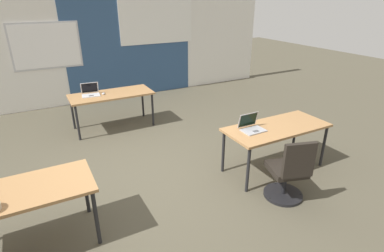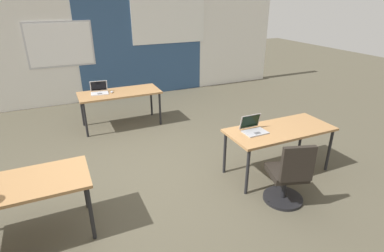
{
  "view_description": "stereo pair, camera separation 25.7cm",
  "coord_description": "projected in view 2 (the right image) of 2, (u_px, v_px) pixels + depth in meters",
  "views": [
    {
      "loc": [
        -1.34,
        -3.65,
        2.53
      ],
      "look_at": [
        0.45,
        -0.34,
        0.9
      ],
      "focal_mm": 28.48,
      "sensor_mm": 36.0,
      "label": 1
    },
    {
      "loc": [
        -1.11,
        -3.77,
        2.53
      ],
      "look_at": [
        0.45,
        -0.34,
        0.9
      ],
      "focal_mm": 28.48,
      "sensor_mm": 36.0,
      "label": 2
    }
  ],
  "objects": [
    {
      "name": "mouse_far_left",
      "position": [
        112.0,
        92.0,
        6.07
      ],
      "size": [
        0.09,
        0.11,
        0.03
      ],
      "color": "#B2B2B7",
      "rests_on": "desk_far_center"
    },
    {
      "name": "ground_plane",
      "position": [
        155.0,
        177.0,
        4.57
      ],
      "size": [
        24.0,
        24.0,
        0.0
      ],
      "color": "#4C4738"
    },
    {
      "name": "back_wall_assembly",
      "position": [
        101.0,
        43.0,
        7.53
      ],
      "size": [
        10.0,
        0.27,
        2.8
      ],
      "color": "silver",
      "rests_on": "ground"
    },
    {
      "name": "chair_near_right_inner",
      "position": [
        288.0,
        178.0,
        3.87
      ],
      "size": [
        0.55,
        0.6,
        0.92
      ],
      "rotation": [
        0.0,
        0.0,
        2.84
      ],
      "color": "black",
      "rests_on": "ground"
    },
    {
      "name": "laptop_near_right_inner",
      "position": [
        253.0,
        128.0,
        4.34
      ],
      "size": [
        0.33,
        0.29,
        0.23
      ],
      "rotation": [
        0.0,
        0.0,
        0.01
      ],
      "color": "#9E9EA3",
      "rests_on": "desk_near_right"
    },
    {
      "name": "desk_near_right",
      "position": [
        280.0,
        132.0,
        4.47
      ],
      "size": [
        1.6,
        0.7,
        0.72
      ],
      "color": "#A37547",
      "rests_on": "ground"
    },
    {
      "name": "laptop_far_left",
      "position": [
        99.0,
        91.0,
        6.03
      ],
      "size": [
        0.36,
        0.32,
        0.23
      ],
      "rotation": [
        0.0,
        0.0,
        -0.11
      ],
      "color": "silver",
      "rests_on": "desk_far_center"
    },
    {
      "name": "desk_far_center",
      "position": [
        120.0,
        95.0,
        6.15
      ],
      "size": [
        1.6,
        0.7,
        0.72
      ],
      "color": "#A37547",
      "rests_on": "ground"
    },
    {
      "name": "desk_near_left",
      "position": [
        9.0,
        191.0,
        3.14
      ],
      "size": [
        1.6,
        0.7,
        0.72
      ],
      "color": "#A37547",
      "rests_on": "ground"
    }
  ]
}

